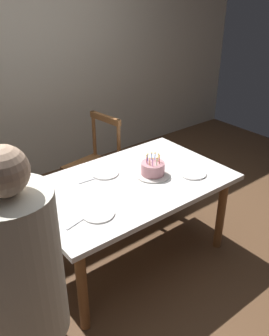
{
  "coord_description": "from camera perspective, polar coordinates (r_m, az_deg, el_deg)",
  "views": [
    {
      "loc": [
        -1.46,
        -1.91,
        2.1
      ],
      "look_at": [
        0.05,
        0.0,
        0.82
      ],
      "focal_mm": 38.54,
      "sensor_mm": 36.0,
      "label": 1
    }
  ],
  "objects": [
    {
      "name": "ground",
      "position": [
        3.19,
        -0.72,
        -13.49
      ],
      "size": [
        6.4,
        6.4,
        0.0
      ],
      "primitive_type": "plane",
      "color": "brown"
    },
    {
      "name": "back_wall",
      "position": [
        4.11,
        -17.42,
        15.26
      ],
      "size": [
        6.4,
        0.1,
        2.6
      ],
      "primitive_type": "cube",
      "color": "beige",
      "rests_on": "ground"
    },
    {
      "name": "dining_table",
      "position": [
        2.81,
        -0.8,
        -3.65
      ],
      "size": [
        1.56,
        0.97,
        0.72
      ],
      "color": "white",
      "rests_on": "ground"
    },
    {
      "name": "birthday_cake",
      "position": [
        2.84,
        2.91,
        -0.25
      ],
      "size": [
        0.28,
        0.28,
        0.18
      ],
      "color": "silver",
      "rests_on": "dining_table"
    },
    {
      "name": "plate_near_celebrant",
      "position": [
        2.41,
        -5.77,
        -7.19
      ],
      "size": [
        0.22,
        0.22,
        0.01
      ],
      "primitive_type": "cylinder",
      "color": "white",
      "rests_on": "dining_table"
    },
    {
      "name": "plate_far_side",
      "position": [
        2.88,
        -4.69,
        -0.8
      ],
      "size": [
        0.22,
        0.22,
        0.01
      ],
      "primitive_type": "cylinder",
      "color": "white",
      "rests_on": "dining_table"
    },
    {
      "name": "plate_near_guest",
      "position": [
        2.91,
        9.17,
        -0.83
      ],
      "size": [
        0.22,
        0.22,
        0.01
      ],
      "primitive_type": "cylinder",
      "color": "white",
      "rests_on": "dining_table"
    },
    {
      "name": "fork_near_celebrant",
      "position": [
        2.35,
        -9.11,
        -8.55
      ],
      "size": [
        0.18,
        0.06,
        0.01
      ],
      "primitive_type": "cube",
      "rotation": [
        0.0,
        0.0,
        0.24
      ],
      "color": "silver",
      "rests_on": "dining_table"
    },
    {
      "name": "fork_far_side",
      "position": [
        2.8,
        -7.24,
        -1.93
      ],
      "size": [
        0.18,
        0.03,
        0.01
      ],
      "primitive_type": "cube",
      "rotation": [
        0.0,
        0.0,
        -0.07
      ],
      "color": "silver",
      "rests_on": "dining_table"
    },
    {
      "name": "chair_spindle_back",
      "position": [
        3.57,
        -6.38,
        0.16
      ],
      "size": [
        0.5,
        0.5,
        0.95
      ],
      "color": "brown",
      "rests_on": "ground"
    },
    {
      "name": "person_celebrant",
      "position": [
        1.64,
        -16.49,
        -19.66
      ],
      "size": [
        0.32,
        0.32,
        1.63
      ],
      "color": "#262328",
      "rests_on": "ground"
    }
  ]
}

